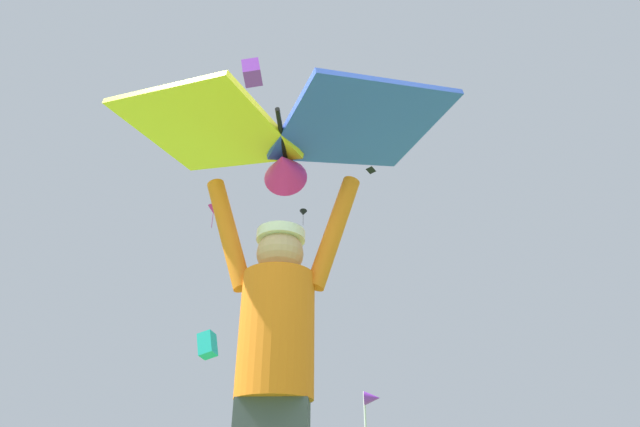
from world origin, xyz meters
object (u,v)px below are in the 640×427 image
(distant_kite_magenta_low_right, at_px, (214,210))
(distant_kite_black_mid_right, at_px, (303,213))
(held_stunt_kite, at_px, (283,137))
(distant_kite_teal_mid_left, at_px, (260,139))
(marker_flag, at_px, (371,407))
(distant_kite_purple_overhead_distant, at_px, (252,73))
(distant_kite_black_high_left, at_px, (371,170))
(distant_kite_teal_low_left, at_px, (207,345))
(kite_flyer_person, at_px, (275,371))

(distant_kite_magenta_low_right, height_order, distant_kite_black_mid_right, distant_kite_black_mid_right)
(held_stunt_kite, relative_size, distant_kite_black_mid_right, 1.28)
(held_stunt_kite, distance_m, distant_kite_teal_mid_left, 21.85)
(held_stunt_kite, bearing_deg, marker_flag, 90.70)
(distant_kite_teal_mid_left, relative_size, distant_kite_purple_overhead_distant, 1.18)
(distant_kite_teal_mid_left, bearing_deg, distant_kite_magenta_low_right, 123.27)
(distant_kite_black_high_left, distance_m, distant_kite_black_mid_right, 8.12)
(distant_kite_teal_low_left, distance_m, marker_flag, 18.42)
(kite_flyer_person, distance_m, held_stunt_kite, 1.21)
(kite_flyer_person, height_order, distant_kite_teal_low_left, distant_kite_teal_low_left)
(distant_kite_teal_low_left, xyz_separation_m, distant_kite_magenta_low_right, (-2.02, 3.32, 10.16))
(distant_kite_teal_low_left, height_order, distant_kite_teal_mid_left, distant_kite_teal_mid_left)
(kite_flyer_person, xyz_separation_m, distant_kite_black_mid_right, (-6.79, 33.03, 19.73))
(kite_flyer_person, distance_m, distant_kite_purple_overhead_distant, 20.31)
(distant_kite_purple_overhead_distant, bearing_deg, distant_kite_black_mid_right, 95.29)
(distant_kite_black_mid_right, bearing_deg, distant_kite_teal_mid_left, -85.70)
(kite_flyer_person, relative_size, distant_kite_teal_mid_left, 1.11)
(held_stunt_kite, height_order, distant_kite_teal_low_left, distant_kite_teal_low_left)
(kite_flyer_person, distance_m, distant_kite_teal_mid_left, 22.55)
(distant_kite_magenta_low_right, xyz_separation_m, distant_kite_teal_mid_left, (5.95, -9.06, -1.65))
(distant_kite_black_high_left, bearing_deg, distant_kite_teal_low_left, -147.40)
(distant_kite_teal_mid_left, bearing_deg, distant_kite_purple_overhead_distant, -80.31)
(distant_kite_purple_overhead_distant, bearing_deg, distant_kite_black_high_left, 74.37)
(distant_kite_teal_low_left, height_order, distant_kite_black_mid_right, distant_kite_black_mid_right)
(marker_flag, bearing_deg, distant_kite_magenta_low_right, 121.94)
(kite_flyer_person, distance_m, distant_kite_teal_low_left, 24.75)
(distant_kite_black_high_left, bearing_deg, distant_kite_teal_mid_left, -113.16)
(held_stunt_kite, height_order, marker_flag, held_stunt_kite)
(distant_kite_black_high_left, relative_size, marker_flag, 0.34)
(distant_kite_black_high_left, bearing_deg, held_stunt_kite, -88.59)
(kite_flyer_person, xyz_separation_m, distant_kite_black_high_left, (-0.67, 27.68, 19.80))
(distant_kite_teal_low_left, relative_size, distant_kite_purple_overhead_distant, 0.98)
(distant_kite_black_mid_right, bearing_deg, distant_kite_teal_low_left, -103.66)
(distant_kite_black_mid_right, xyz_separation_m, distant_kite_purple_overhead_distant, (1.89, -20.44, -4.55))
(distant_kite_purple_overhead_distant, bearing_deg, held_stunt_kite, -68.83)
(distant_kite_magenta_low_right, distance_m, distant_kite_teal_mid_left, 10.96)
(held_stunt_kite, distance_m, distant_kite_teal_low_left, 24.56)
(held_stunt_kite, xyz_separation_m, distant_kite_black_high_left, (-0.68, 27.76, 18.59))
(distant_kite_teal_low_left, distance_m, distant_kite_black_high_left, 17.27)
(kite_flyer_person, bearing_deg, marker_flag, 90.63)
(distant_kite_teal_mid_left, xyz_separation_m, distant_kite_purple_overhead_distant, (0.64, -3.73, 0.63))
(distant_kite_black_mid_right, xyz_separation_m, marker_flag, (6.71, -25.93, -18.92))
(kite_flyer_person, height_order, distant_kite_magenta_low_right, distant_kite_magenta_low_right)
(kite_flyer_person, height_order, distant_kite_purple_overhead_distant, distant_kite_purple_overhead_distant)
(kite_flyer_person, bearing_deg, distant_kite_black_high_left, 91.39)
(marker_flag, bearing_deg, distant_kite_teal_low_left, 122.06)
(distant_kite_purple_overhead_distant, xyz_separation_m, marker_flag, (4.82, -5.49, -14.37))
(distant_kite_black_mid_right, height_order, distant_kite_purple_overhead_distant, distant_kite_black_mid_right)
(kite_flyer_person, xyz_separation_m, distant_kite_teal_mid_left, (-5.53, 16.32, 14.54))
(distant_kite_black_mid_right, bearing_deg, distant_kite_magenta_low_right, -121.52)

